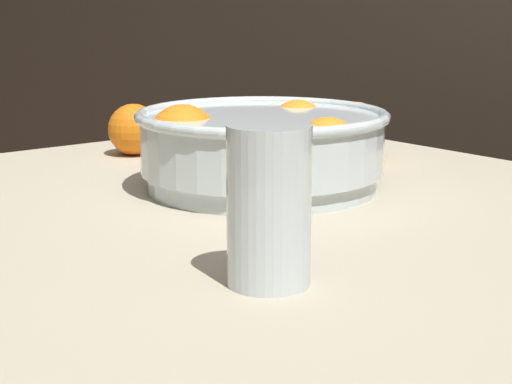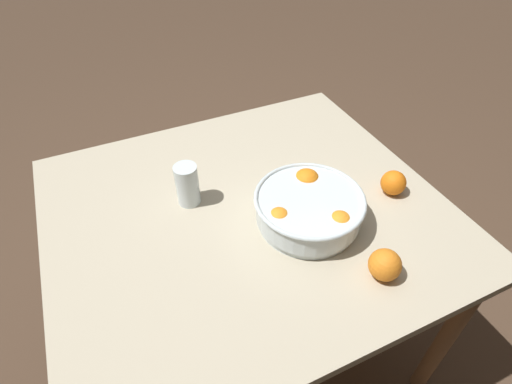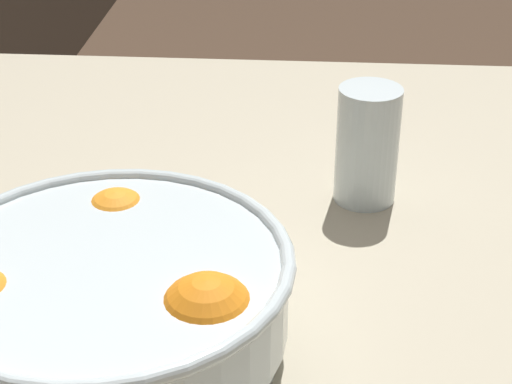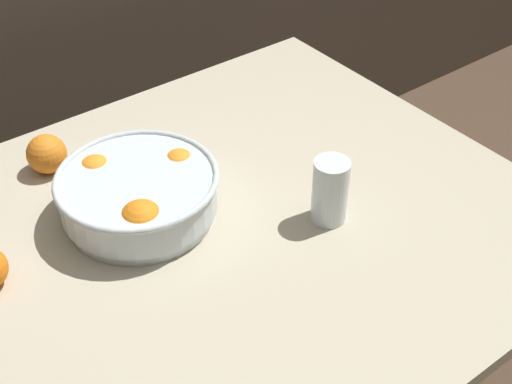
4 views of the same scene
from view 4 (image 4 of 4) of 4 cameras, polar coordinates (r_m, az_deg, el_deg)
dining_table at (r=1.34m, az=-1.67°, el=-4.71°), size 1.08×0.97×0.71m
fruit_bowl at (r=1.28m, az=-9.36°, el=-0.12°), size 0.29×0.29×0.10m
juice_glass at (r=1.26m, az=5.92°, el=-0.17°), size 0.06×0.06×0.12m
orange_loose_near_bowl at (r=1.44m, az=-16.40°, el=2.94°), size 0.08×0.08×0.08m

